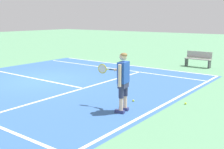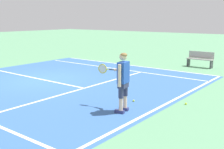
{
  "view_description": "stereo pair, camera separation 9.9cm",
  "coord_description": "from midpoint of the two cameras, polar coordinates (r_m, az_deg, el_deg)",
  "views": [
    {
      "loc": [
        -7.64,
        -9.67,
        2.66
      ],
      "look_at": [
        -1.32,
        -4.91,
        1.05
      ],
      "focal_mm": 44.78,
      "sensor_mm": 36.0,
      "label": 1
    },
    {
      "loc": [
        -7.58,
        -9.75,
        2.66
      ],
      "look_at": [
        -1.32,
        -4.91,
        1.05
      ],
      "focal_mm": 44.78,
      "sensor_mm": 36.0,
      "label": 2
    }
  ],
  "objects": [
    {
      "name": "line_baseline",
      "position": [
        8.89,
        10.25,
        -6.07
      ],
      "size": [
        10.98,
        0.1,
        0.01
      ],
      "primitive_type": "cube",
      "color": "white",
      "rests_on": "ground"
    },
    {
      "name": "line_singles_right",
      "position": [
        14.82,
        0.51,
        1.18
      ],
      "size": [
        0.1,
        9.82,
        0.01
      ],
      "primitive_type": "cube",
      "color": "white",
      "rests_on": "ground"
    },
    {
      "name": "ground_plane",
      "position": [
        12.62,
        -14.56,
        -1.04
      ],
      "size": [
        80.0,
        80.0,
        0.0
      ],
      "primitive_type": "plane",
      "color": "#609E70"
    },
    {
      "name": "courtside_bench",
      "position": [
        16.05,
        17.04,
        3.09
      ],
      "size": [
        0.4,
        1.4,
        0.85
      ],
      "color": "#9E9993",
      "rests_on": "ground"
    },
    {
      "name": "tennis_player",
      "position": [
        7.88,
        1.8,
        -0.76
      ],
      "size": [
        0.6,
        1.19,
        1.71
      ],
      "color": "navy",
      "rests_on": "ground"
    },
    {
      "name": "court_inner_surface",
      "position": [
        11.84,
        -11.43,
        -1.7
      ],
      "size": [
        10.98,
        10.22,
        0.0
      ],
      "primitive_type": "cube",
      "color": "#3866A8",
      "rests_on": "ground"
    },
    {
      "name": "line_service",
      "position": [
        10.79,
        -6.15,
        -2.81
      ],
      "size": [
        8.23,
        0.1,
        0.01
      ],
      "primitive_type": "cube",
      "color": "white",
      "rests_on": "ground"
    },
    {
      "name": "tennis_ball_near_feet",
      "position": [
        9.08,
        4.05,
        -5.35
      ],
      "size": [
        0.07,
        0.07,
        0.07
      ],
      "primitive_type": "sphere",
      "color": "#CCE02D",
      "rests_on": "ground"
    },
    {
      "name": "line_centre_service",
      "position": [
        13.14,
        -16.4,
        -0.63
      ],
      "size": [
        0.1,
        6.4,
        0.01
      ],
      "primitive_type": "cube",
      "color": "white",
      "rests_on": "ground"
    },
    {
      "name": "tennis_ball_by_baseline",
      "position": [
        9.06,
        14.47,
        -5.74
      ],
      "size": [
        0.07,
        0.07,
        0.07
      ],
      "primitive_type": "sphere",
      "color": "#CCE02D",
      "rests_on": "ground"
    },
    {
      "name": "line_doubles_right",
      "position": [
        15.93,
        3.46,
        1.89
      ],
      "size": [
        0.1,
        9.82,
        0.01
      ],
      "primitive_type": "cube",
      "color": "white",
      "rests_on": "ground"
    }
  ]
}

